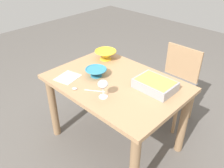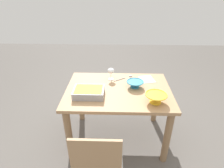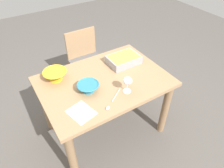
# 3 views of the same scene
# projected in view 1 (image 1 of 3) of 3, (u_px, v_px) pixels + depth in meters

# --- Properties ---
(ground_plane) EXTENTS (8.00, 8.00, 0.00)m
(ground_plane) POSITION_uv_depth(u_px,v_px,m) (115.00, 141.00, 2.47)
(ground_plane) COLOR #5B5651
(dining_table) EXTENTS (1.20, 0.84, 0.73)m
(dining_table) POSITION_uv_depth(u_px,v_px,m) (116.00, 93.00, 2.15)
(dining_table) COLOR tan
(dining_table) RESTS_ON ground_plane
(chair) EXTENTS (0.42, 0.39, 0.83)m
(chair) POSITION_uv_depth(u_px,v_px,m) (175.00, 81.00, 2.59)
(chair) COLOR #595959
(chair) RESTS_ON ground_plane
(wine_glass) EXTENTS (0.08, 0.08, 0.15)m
(wine_glass) POSITION_uv_depth(u_px,v_px,m) (103.00, 85.00, 1.82)
(wine_glass) COLOR white
(wine_glass) RESTS_ON dining_table
(casserole_dish) EXTENTS (0.33, 0.23, 0.08)m
(casserole_dish) POSITION_uv_depth(u_px,v_px,m) (155.00, 84.00, 1.95)
(casserole_dish) COLOR #99999E
(casserole_dish) RESTS_ON dining_table
(mixing_bowl) EXTENTS (0.20, 0.20, 0.08)m
(mixing_bowl) POSITION_uv_depth(u_px,v_px,m) (96.00, 72.00, 2.14)
(mixing_bowl) COLOR teal
(mixing_bowl) RESTS_ON dining_table
(small_bowl) EXTENTS (0.22, 0.22, 0.10)m
(small_bowl) POSITION_uv_depth(u_px,v_px,m) (106.00, 54.00, 2.43)
(small_bowl) COLOR yellow
(small_bowl) RESTS_ON dining_table
(serving_spoon) EXTENTS (0.24, 0.17, 0.01)m
(serving_spoon) POSITION_uv_depth(u_px,v_px,m) (82.00, 89.00, 1.96)
(serving_spoon) COLOR silver
(serving_spoon) RESTS_ON dining_table
(napkin) EXTENTS (0.22, 0.24, 0.00)m
(napkin) POSITION_uv_depth(u_px,v_px,m) (68.00, 77.00, 2.14)
(napkin) COLOR #B2CCB7
(napkin) RESTS_ON dining_table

